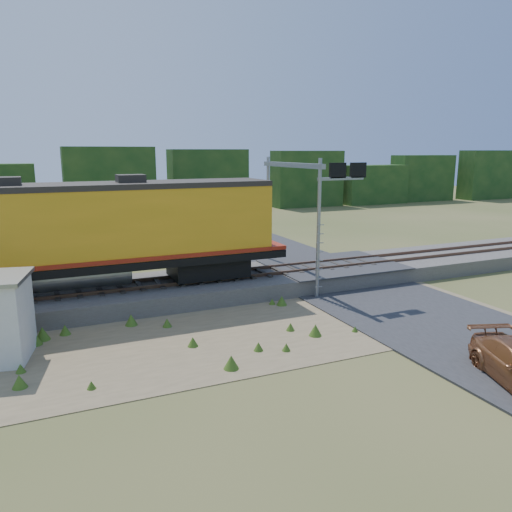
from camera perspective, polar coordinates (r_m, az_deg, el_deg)
name	(u,v)px	position (r m, az deg, el deg)	size (l,w,h in m)	color
ground	(263,333)	(19.73, 0.76, -8.76)	(140.00, 140.00, 0.00)	#475123
ballast	(213,286)	(24.93, -4.97, -3.39)	(70.00, 5.00, 0.80)	slate
rails	(213,276)	(24.80, -4.99, -2.32)	(70.00, 1.54, 0.16)	brown
dirt_shoulder	(210,336)	(19.48, -5.29, -9.04)	(26.00, 8.00, 0.03)	#8C7754
road	(394,304)	(23.87, 15.54, -5.27)	(7.00, 66.00, 0.86)	#38383A
tree_line_north	(114,188)	(55.46, -15.88, 7.47)	(130.00, 3.00, 6.50)	#153914
weed_clumps	(174,346)	(18.74, -9.31, -10.07)	(15.00, 6.20, 0.56)	#3D601B
locomotive	(55,233)	(23.05, -22.00, 2.47)	(20.15, 3.07, 5.20)	black
signal_gantry	(303,190)	(25.42, 5.40, 7.47)	(2.63, 6.20, 6.64)	gray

